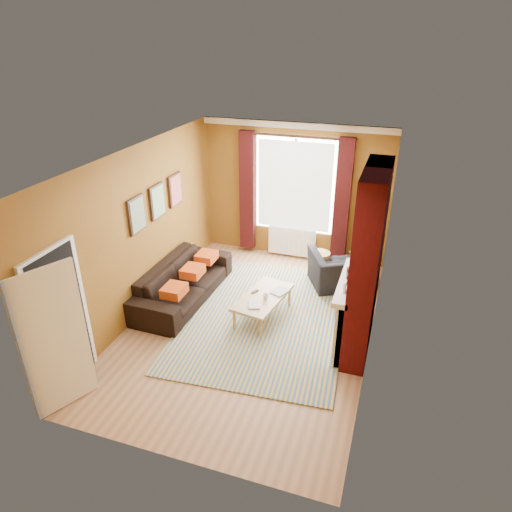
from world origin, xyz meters
name	(u,v)px	position (x,y,z in m)	size (l,w,h in m)	color
ground	(251,325)	(0.00, 0.00, 0.00)	(5.50, 5.50, 0.00)	#956844
room_walls	(295,248)	(0.63, 0.28, 1.38)	(3.82, 5.54, 2.83)	brown
striped_rug	(265,317)	(0.16, 0.26, 0.01)	(2.88, 3.82, 0.02)	#315A88
sofa	(183,282)	(-1.42, 0.41, 0.34)	(2.33, 0.91, 0.68)	black
armchair	(341,270)	(1.18, 1.73, 0.35)	(1.08, 0.94, 0.70)	black
coffee_table	(263,298)	(0.11, 0.29, 0.36)	(0.80, 1.30, 0.40)	tan
wicker_stool	(319,264)	(0.72, 2.01, 0.25)	(0.53, 0.53, 0.50)	olive
floor_lamp	(370,211)	(1.55, 2.14, 1.42)	(0.34, 0.34, 1.80)	black
book_a	(248,305)	(-0.03, -0.05, 0.42)	(0.19, 0.26, 0.02)	#999999
book_b	(275,289)	(0.24, 0.55, 0.42)	(0.22, 0.30, 0.02)	#999999
mug	(266,297)	(0.18, 0.21, 0.45)	(0.09, 0.09, 0.09)	#999999
tv_remote	(255,291)	(-0.06, 0.37, 0.41)	(0.10, 0.15, 0.02)	black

